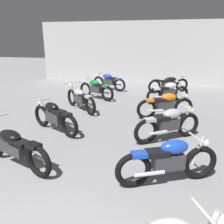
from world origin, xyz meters
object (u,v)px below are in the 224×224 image
motorcycle_left_row_2 (54,116)px  motorcycle_right_row_3 (166,105)px  motorcycle_right_row_1 (169,160)px  motorcycle_right_row_4 (168,92)px  motorcycle_left_row_3 (80,98)px  motorcycle_left_row_1 (14,146)px  motorcycle_right_row_5 (169,83)px  motorcycle_left_row_4 (96,89)px  motorcycle_left_row_5 (109,81)px  motorcycle_right_row_2 (168,124)px

motorcycle_left_row_2 → motorcycle_right_row_3: 3.63m
motorcycle_left_row_2 → motorcycle_right_row_1: same height
motorcycle_right_row_4 → motorcycle_left_row_3: bearing=-150.2°
motorcycle_left_row_2 → motorcycle_left_row_3: (-0.07, 2.18, -0.01)m
motorcycle_left_row_1 → motorcycle_left_row_3: 4.09m
motorcycle_left_row_1 → motorcycle_right_row_5: bearing=69.0°
motorcycle_left_row_4 → motorcycle_right_row_3: same height
motorcycle_left_row_2 → motorcycle_left_row_5: same height
motorcycle_left_row_4 → motorcycle_right_row_2: 4.92m
motorcycle_right_row_5 → motorcycle_left_row_3: bearing=-129.4°
motorcycle_left_row_5 → motorcycle_right_row_5: size_ratio=0.97×
motorcycle_left_row_4 → motorcycle_left_row_5: bearing=87.5°
motorcycle_right_row_1 → motorcycle_right_row_2: same height
motorcycle_left_row_1 → motorcycle_right_row_1: 3.10m
motorcycle_left_row_1 → motorcycle_left_row_4: 5.84m
motorcycle_left_row_3 → motorcycle_right_row_1: (3.24, -3.96, 0.01)m
motorcycle_left_row_5 → motorcycle_right_row_5: motorcycle_right_row_5 is taller
motorcycle_right_row_4 → motorcycle_right_row_5: motorcycle_right_row_5 is taller
motorcycle_left_row_4 → motorcycle_right_row_1: bearing=-60.9°
motorcycle_right_row_2 → motorcycle_right_row_5: (-0.03, 5.90, -0.01)m
motorcycle_left_row_1 → motorcycle_right_row_1: (3.10, 0.13, 0.01)m
motorcycle_left_row_2 → motorcycle_left_row_4: same height
motorcycle_right_row_1 → motorcycle_left_row_5: bearing=112.0°
motorcycle_right_row_5 → motorcycle_left_row_4: bearing=-145.8°
motorcycle_left_row_3 → motorcycle_right_row_5: 5.02m
motorcycle_left_row_3 → motorcycle_left_row_5: bearing=87.8°
motorcycle_right_row_5 → motorcycle_right_row_3: bearing=-91.1°
motorcycle_left_row_5 → motorcycle_right_row_3: 4.91m
motorcycle_right_row_2 → motorcycle_right_row_3: 1.82m
motorcycle_right_row_4 → motorcycle_left_row_1: bearing=-117.2°
motorcycle_left_row_2 → motorcycle_left_row_3: bearing=91.7°
motorcycle_left_row_5 → motorcycle_right_row_1: bearing=-68.0°
motorcycle_right_row_1 → motorcycle_right_row_3: bearing=91.9°
motorcycle_left_row_1 → motorcycle_right_row_4: motorcycle_left_row_1 is taller
motorcycle_left_row_1 → motorcycle_right_row_3: (2.98, 3.89, 0.01)m
motorcycle_left_row_4 → motorcycle_right_row_5: bearing=34.2°
motorcycle_right_row_1 → motorcycle_right_row_5: bearing=90.3°
motorcycle_right_row_2 → motorcycle_right_row_5: bearing=90.3°
motorcycle_right_row_5 → motorcycle_left_row_2: bearing=-117.3°
motorcycle_left_row_2 → motorcycle_left_row_4: 3.93m
motorcycle_right_row_3 → motorcycle_left_row_5: bearing=127.2°
motorcycle_left_row_1 → motorcycle_right_row_5: 8.54m
motorcycle_right_row_2 → motorcycle_left_row_4: bearing=129.9°
motorcycle_right_row_1 → motorcycle_right_row_3: (-0.12, 3.76, 0.00)m
motorcycle_right_row_3 → motorcycle_right_row_5: size_ratio=0.95×
motorcycle_left_row_3 → motorcycle_left_row_5: size_ratio=0.89×
motorcycle_left_row_5 → motorcycle_right_row_1: same height
motorcycle_left_row_5 → motorcycle_right_row_3: (2.97, -3.91, 0.00)m
motorcycle_left_row_5 → motorcycle_right_row_4: size_ratio=1.10×
motorcycle_right_row_2 → motorcycle_left_row_5: bearing=118.2°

